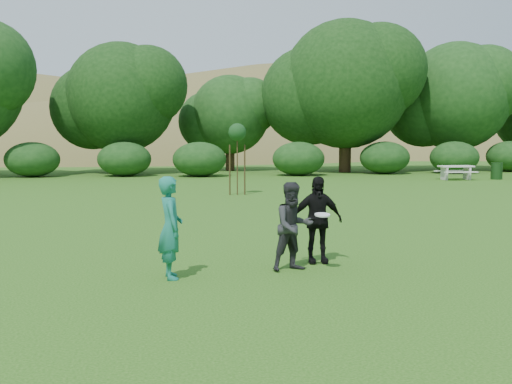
# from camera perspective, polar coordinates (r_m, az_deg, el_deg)

# --- Properties ---
(ground) EXTENTS (120.00, 120.00, 0.00)m
(ground) POSITION_cam_1_polar(r_m,az_deg,el_deg) (11.88, 2.44, -6.58)
(ground) COLOR #19470C
(ground) RESTS_ON ground
(player_teal) EXTENTS (0.48, 0.67, 1.72)m
(player_teal) POSITION_cam_1_polar(r_m,az_deg,el_deg) (10.82, -7.61, -3.15)
(player_teal) COLOR #197260
(player_teal) RESTS_ON ground
(player_grey) EXTENTS (0.90, 0.78, 1.58)m
(player_grey) POSITION_cam_1_polar(r_m,az_deg,el_deg) (11.38, 3.34, -3.07)
(player_grey) COLOR #27272A
(player_grey) RESTS_ON ground
(player_black) EXTENTS (0.97, 0.42, 1.64)m
(player_black) POSITION_cam_1_polar(r_m,az_deg,el_deg) (12.07, 5.43, -2.47)
(player_black) COLOR black
(player_black) RESTS_ON ground
(trash_can_near) EXTENTS (0.60, 0.60, 0.90)m
(trash_can_near) POSITION_cam_1_polar(r_m,az_deg,el_deg) (36.73, 20.60, 1.76)
(trash_can_near) COLOR #173814
(trash_can_near) RESTS_ON ground
(frisbee) EXTENTS (0.27, 0.27, 0.06)m
(frisbee) POSITION_cam_1_polar(r_m,az_deg,el_deg) (11.21, 5.92, -2.03)
(frisbee) COLOR white
(frisbee) RESTS_ON ground
(sapling) EXTENTS (0.70, 0.70, 2.85)m
(sapling) POSITION_cam_1_polar(r_m,az_deg,el_deg) (25.52, -1.68, 5.16)
(sapling) COLOR #3D2D18
(sapling) RESTS_ON ground
(picnic_table) EXTENTS (1.80, 1.48, 0.76)m
(picnic_table) POSITION_cam_1_polar(r_m,az_deg,el_deg) (35.66, 17.34, 1.88)
(picnic_table) COLOR beige
(picnic_table) RESTS_ON ground
(hillside) EXTENTS (150.00, 72.00, 52.00)m
(hillside) POSITION_cam_1_polar(r_m,az_deg,el_deg) (81.13, -8.18, -5.11)
(hillside) COLOR olive
(hillside) RESTS_ON ground
(tree_row) EXTENTS (53.92, 10.38, 9.62)m
(tree_row) POSITION_cam_1_polar(r_m,az_deg,el_deg) (40.53, -1.59, 8.63)
(tree_row) COLOR #3A2616
(tree_row) RESTS_ON ground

